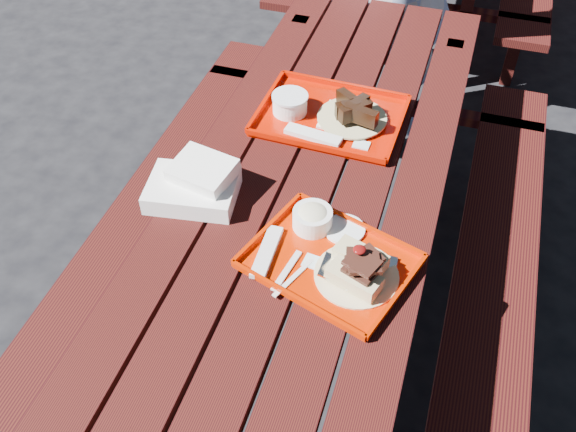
# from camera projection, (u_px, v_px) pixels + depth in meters

# --- Properties ---
(ground) EXTENTS (60.00, 60.00, 0.00)m
(ground) POSITION_uv_depth(u_px,v_px,m) (300.00, 346.00, 2.33)
(ground) COLOR black
(ground) RESTS_ON ground
(picnic_table_near) EXTENTS (1.41, 2.40, 0.75)m
(picnic_table_near) POSITION_uv_depth(u_px,v_px,m) (303.00, 243.00, 1.93)
(picnic_table_near) COLOR #3C120B
(picnic_table_near) RESTS_ON ground
(near_tray) EXTENTS (0.47, 0.41, 0.12)m
(near_tray) POSITION_uv_depth(u_px,v_px,m) (334.00, 252.00, 1.61)
(near_tray) COLOR #B61D00
(near_tray) RESTS_ON picnic_table_near
(far_tray) EXTENTS (0.46, 0.36, 0.08)m
(far_tray) POSITION_uv_depth(u_px,v_px,m) (328.00, 114.00, 2.03)
(far_tray) COLOR #B01100
(far_tray) RESTS_ON picnic_table_near
(white_cloth) EXTENTS (0.27, 0.22, 0.10)m
(white_cloth) POSITION_uv_depth(u_px,v_px,m) (195.00, 185.00, 1.77)
(white_cloth) COLOR white
(white_cloth) RESTS_ON picnic_table_near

